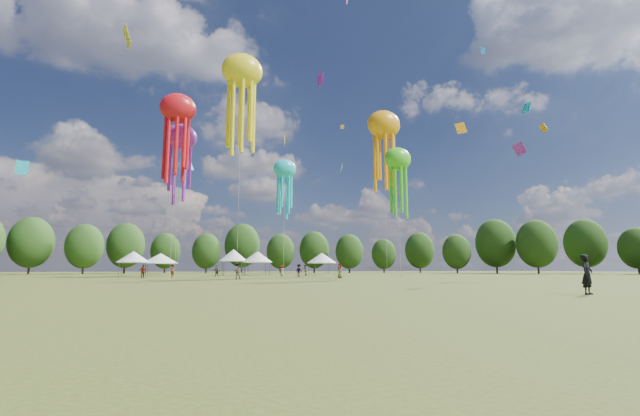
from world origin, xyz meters
name	(u,v)px	position (x,y,z in m)	size (l,w,h in m)	color
ground	(418,296)	(0.00, 0.00, 0.00)	(300.00, 300.00, 0.00)	#384416
observer_main	(587,274)	(7.87, -1.80, 0.92)	(0.67, 0.44, 1.84)	black
spectator_near	(237,271)	(-4.37, 30.47, 0.87)	(0.84, 0.66, 1.73)	gray
spectators_far	(265,271)	(1.22, 44.52, 0.86)	(24.44, 17.54, 1.78)	gray
festival_tents	(224,257)	(-3.69, 54.94, 3.04)	(35.75, 8.53, 4.41)	#47474C
show_kites	(301,133)	(5.71, 41.38, 21.16)	(40.23, 23.81, 29.50)	purple
small_kites	(276,74)	(1.80, 41.11, 29.76)	(78.06, 48.96, 43.98)	purple
treeline	(220,239)	(-3.87, 62.51, 6.54)	(201.57, 95.24, 13.43)	#38281C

